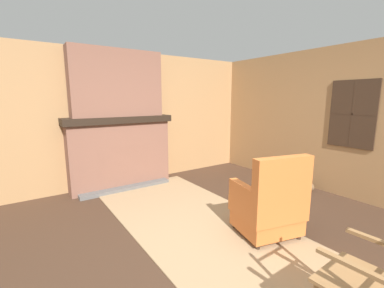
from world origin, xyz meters
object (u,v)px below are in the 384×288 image
oil_lamp_vase (75,112)px  decorative_plate_on_mantel (120,108)px  storage_case (137,112)px  firewood_stack (295,186)px  armchair (269,206)px

oil_lamp_vase → decorative_plate_on_mantel: (-0.02, 0.74, 0.06)m
storage_case → decorative_plate_on_mantel: decorative_plate_on_mantel is taller
oil_lamp_vase → storage_case: (0.00, 1.03, -0.03)m
decorative_plate_on_mantel → storage_case: bearing=86.1°
oil_lamp_vase → decorative_plate_on_mantel: bearing=91.6°
firewood_stack → oil_lamp_vase: 3.83m
oil_lamp_vase → armchair: bearing=29.4°
armchair → oil_lamp_vase: bearing=43.4°
armchair → decorative_plate_on_mantel: decorative_plate_on_mantel is taller
firewood_stack → decorative_plate_on_mantel: size_ratio=1.73×
firewood_stack → oil_lamp_vase: size_ratio=2.09×
firewood_stack → decorative_plate_on_mantel: 3.30m
oil_lamp_vase → firewood_stack: bearing=58.3°
storage_case → decorative_plate_on_mantel: bearing=-93.9°
armchair → storage_case: 2.82m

